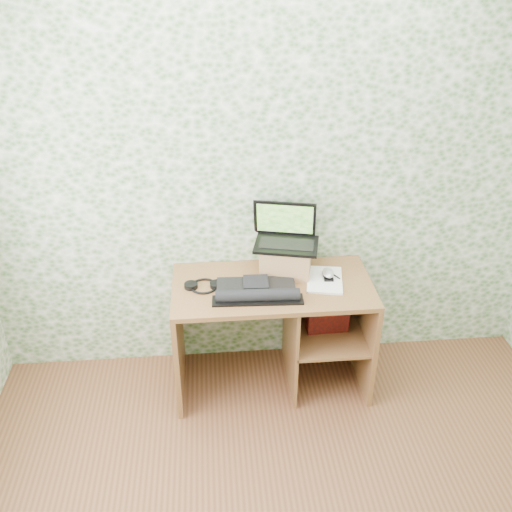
{
  "coord_description": "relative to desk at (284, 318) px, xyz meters",
  "views": [
    {
      "loc": [
        -0.35,
        -1.4,
        2.6
      ],
      "look_at": [
        -0.1,
        1.39,
        0.98
      ],
      "focal_mm": 40.0,
      "sensor_mm": 36.0,
      "label": 1
    }
  ],
  "objects": [
    {
      "name": "pen",
      "position": [
        0.3,
        0.03,
        0.29
      ],
      "size": [
        0.07,
        0.12,
        0.01
      ],
      "primitive_type": "cylinder",
      "rotation": [
        1.57,
        0.0,
        0.53
      ],
      "color": "black",
      "rests_on": "notepad"
    },
    {
      "name": "notepad",
      "position": [
        0.24,
        -0.01,
        0.28
      ],
      "size": [
        0.26,
        0.33,
        0.01
      ],
      "primitive_type": "cube",
      "rotation": [
        0.0,
        0.0,
        -0.18
      ],
      "color": "white",
      "rests_on": "desk"
    },
    {
      "name": "keyboard",
      "position": [
        -0.18,
        -0.12,
        0.29
      ],
      "size": [
        0.53,
        0.28,
        0.07
      ],
      "rotation": [
        0.0,
        0.0,
        -0.05
      ],
      "color": "black",
      "rests_on": "desk"
    },
    {
      "name": "headphones",
      "position": [
        -0.49,
        -0.02,
        0.28
      ],
      "size": [
        0.23,
        0.17,
        0.03
      ],
      "rotation": [
        0.0,
        0.0,
        -0.03
      ],
      "color": "black",
      "rests_on": "desk"
    },
    {
      "name": "laptop",
      "position": [
        0.02,
        0.16,
        0.51
      ],
      "size": [
        0.43,
        0.35,
        0.25
      ],
      "rotation": [
        0.0,
        0.0,
        -0.23
      ],
      "color": "black",
      "rests_on": "riser"
    },
    {
      "name": "mouse",
      "position": [
        0.26,
        0.0,
        0.3
      ],
      "size": [
        0.08,
        0.11,
        0.04
      ],
      "primitive_type": "ellipsoid",
      "rotation": [
        0.0,
        0.0,
        -0.07
      ],
      "color": "silver",
      "rests_on": "notepad"
    },
    {
      "name": "desk",
      "position": [
        0.0,
        0.0,
        0.0
      ],
      "size": [
        1.2,
        0.6,
        0.75
      ],
      "color": "brown",
      "rests_on": "floor"
    },
    {
      "name": "riser",
      "position": [
        0.02,
        0.12,
        0.36
      ],
      "size": [
        0.35,
        0.31,
        0.18
      ],
      "primitive_type": "cube",
      "rotation": [
        0.0,
        0.0,
        -0.23
      ],
      "color": "#9C7846",
      "rests_on": "desk"
    },
    {
      "name": "wall_back",
      "position": [
        -0.08,
        0.28,
        0.82
      ],
      "size": [
        3.5,
        0.0,
        3.5
      ],
      "primitive_type": "plane",
      "rotation": [
        1.57,
        0.0,
        0.0
      ],
      "color": "white",
      "rests_on": "ground"
    },
    {
      "name": "red_box",
      "position": [
        0.27,
        -0.03,
        0.06
      ],
      "size": [
        0.26,
        0.1,
        0.31
      ],
      "primitive_type": "cube",
      "rotation": [
        0.0,
        0.0,
        0.05
      ],
      "color": "maroon",
      "rests_on": "desk"
    }
  ]
}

